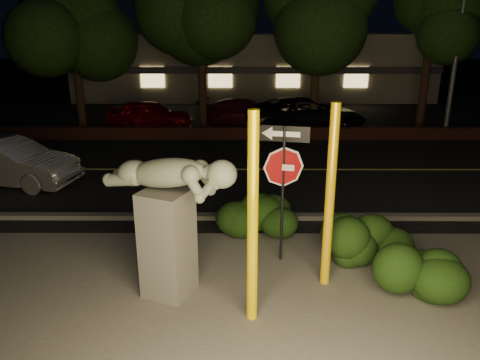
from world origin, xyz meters
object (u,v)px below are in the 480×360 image
parked_car_dark (305,114)px  parked_car_darkred (245,113)px  parked_car_red (150,115)px  yellow_pole_left (253,222)px  silver_sedan (9,162)px  yellow_pole_right (330,199)px  signpost (283,167)px  sculpture (168,210)px

parked_car_dark → parked_car_darkred: bearing=61.1°
parked_car_red → parked_car_dark: 7.11m
yellow_pole_left → silver_sedan: bearing=136.8°
parked_car_darkred → silver_sedan: bearing=146.9°
yellow_pole_left → yellow_pole_right: bearing=38.4°
yellow_pole_right → signpost: yellow_pole_right is taller
yellow_pole_right → silver_sedan: yellow_pole_right is taller
sculpture → parked_car_red: 14.11m
yellow_pole_right → parked_car_red: (-5.83, 13.40, -1.07)m
sculpture → parked_car_dark: bearing=95.9°
silver_sedan → parked_car_dark: 12.37m
yellow_pole_right → sculpture: (-2.87, -0.36, -0.08)m
parked_car_red → silver_sedan: bearing=160.4°
signpost → sculpture: size_ratio=1.07×
yellow_pole_left → sculpture: 1.64m
parked_car_red → parked_car_darkred: 4.44m
signpost → silver_sedan: signpost is taller
yellow_pole_left → yellow_pole_right: (1.42, 1.12, -0.04)m
parked_car_red → signpost: bearing=-157.4°
silver_sedan → parked_car_red: silver_sedan is taller
signpost → parked_car_dark: 12.38m
parked_car_dark → parked_car_red: bearing=77.0°
parked_car_darkred → signpost: bearing=-169.1°
parked_car_darkred → parked_car_dark: parked_car_dark is taller
yellow_pole_right → parked_car_dark: bearing=84.4°
yellow_pole_left → sculpture: yellow_pole_left is taller
yellow_pole_left → yellow_pole_right: size_ratio=1.02×
yellow_pole_left → yellow_pole_right: yellow_pole_left is taller
sculpture → parked_car_red: bearing=125.2°
silver_sedan → sculpture: bearing=-122.7°
signpost → yellow_pole_left: bearing=-96.5°
yellow_pole_left → signpost: yellow_pole_left is taller
yellow_pole_left → parked_car_red: 15.22m
sculpture → yellow_pole_left: bearing=-4.6°
parked_car_darkred → yellow_pole_right: bearing=-166.2°
yellow_pole_left → parked_car_red: yellow_pole_left is taller
yellow_pole_left → signpost: 2.15m
yellow_pole_left → silver_sedan: 9.99m
sculpture → silver_sedan: size_ratio=0.63×
parked_car_red → yellow_pole_left: bearing=-162.6°
silver_sedan → parked_car_red: bearing=-6.7°
parked_car_red → parked_car_dark: size_ratio=0.72×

